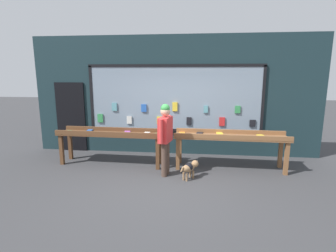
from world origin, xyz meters
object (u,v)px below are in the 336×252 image
object	(u,v)px
display_table_left	(111,136)
display_table_right	(230,139)
small_dog	(190,167)
person_browsing	(165,134)

from	to	relation	value
display_table_left	display_table_right	size ratio (longest dim) A/B	1.00
display_table_left	display_table_right	distance (m)	3.06
small_dog	display_table_right	bearing A→B (deg)	-14.00
display_table_left	person_browsing	size ratio (longest dim) A/B	1.65
display_table_left	small_dog	distance (m)	2.28
person_browsing	display_table_left	bearing A→B (deg)	79.17
person_browsing	small_dog	world-z (taller)	person_browsing
person_browsing	display_table_right	bearing A→B (deg)	-56.20
display_table_left	display_table_right	xyz separation A→B (m)	(3.06, 0.00, 0.00)
display_table_right	person_browsing	xyz separation A→B (m)	(-1.55, -0.63, 0.23)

